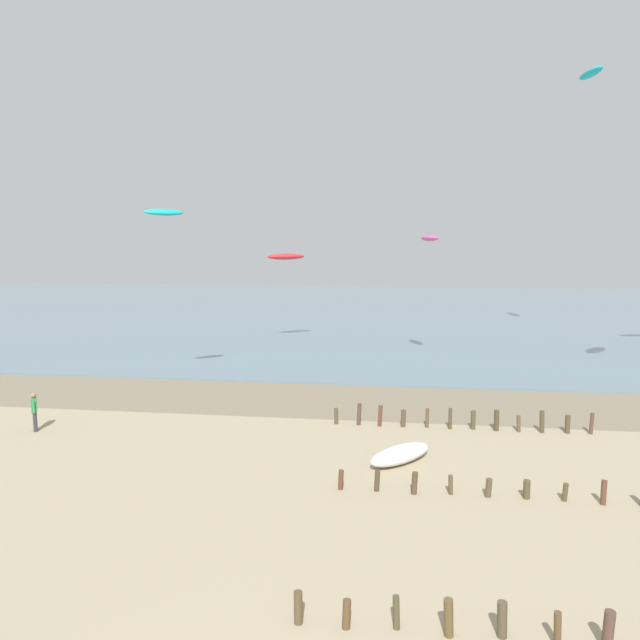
# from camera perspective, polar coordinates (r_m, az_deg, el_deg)

# --- Properties ---
(wet_sand_strip) EXTENTS (120.00, 6.52, 0.01)m
(wet_sand_strip) POSITION_cam_1_polar(r_m,az_deg,el_deg) (30.25, 4.31, -7.99)
(wet_sand_strip) COLOR #84755B
(wet_sand_strip) RESTS_ON ground
(sea) EXTENTS (160.00, 70.00, 0.10)m
(sea) POSITION_cam_1_polar(r_m,az_deg,el_deg) (67.84, 6.07, 0.87)
(sea) COLOR slate
(sea) RESTS_ON ground
(groyne_far) EXTENTS (11.21, 0.32, 0.99)m
(groyne_far) POSITION_cam_1_polar(r_m,az_deg,el_deg) (26.60, 13.91, -9.48)
(groyne_far) COLOR brown
(groyne_far) RESTS_ON ground
(person_left_flank) EXTENTS (0.38, 0.50, 1.71)m
(person_left_flank) POSITION_cam_1_polar(r_m,az_deg,el_deg) (28.32, -26.29, -7.99)
(person_left_flank) COLOR #383842
(person_left_flank) RESTS_ON ground
(grounded_kite) EXTENTS (2.81, 2.92, 0.60)m
(grounded_kite) POSITION_cam_1_polar(r_m,az_deg,el_deg) (22.48, 7.90, -12.95)
(grounded_kite) COLOR white
(grounded_kite) RESTS_ON ground
(kite_aloft_1) EXTENTS (2.15, 1.92, 0.51)m
(kite_aloft_1) POSITION_cam_1_polar(r_m,az_deg,el_deg) (32.64, -15.11, 10.21)
(kite_aloft_1) COLOR #19B2B7
(kite_aloft_2) EXTENTS (1.46, 3.31, 0.65)m
(kite_aloft_2) POSITION_cam_1_polar(r_m,az_deg,el_deg) (51.05, 25.10, 21.14)
(kite_aloft_2) COLOR #19B2B7
(kite_aloft_4) EXTENTS (3.13, 2.44, 0.55)m
(kite_aloft_4) POSITION_cam_1_polar(r_m,az_deg,el_deg) (45.50, -3.37, 6.25)
(kite_aloft_4) COLOR red
(kite_aloft_5) EXTENTS (1.51, 2.59, 0.41)m
(kite_aloft_5) POSITION_cam_1_polar(r_m,az_deg,el_deg) (39.25, 10.73, 7.92)
(kite_aloft_5) COLOR #E54C99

